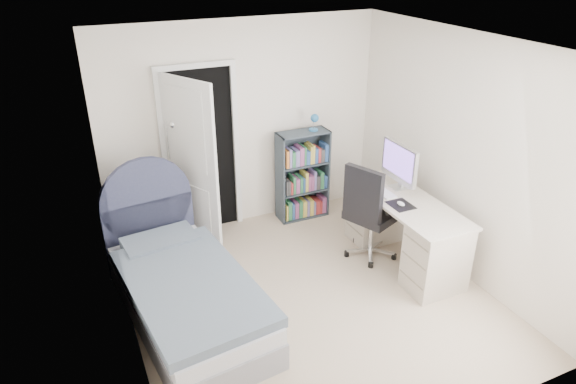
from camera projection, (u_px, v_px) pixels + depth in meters
name	position (u px, v px, depth m)	size (l,w,h in m)	color
room_shell	(312.00, 185.00, 4.65)	(3.50, 3.70, 2.60)	tan
door	(195.00, 160.00, 5.75)	(0.92, 0.75, 2.06)	black
bed	(184.00, 289.00, 4.83)	(1.22, 2.20, 1.30)	gray
nightstand	(134.00, 223.00, 5.84)	(0.36, 0.36, 0.54)	tan
floor_lamp	(176.00, 194.00, 5.92)	(0.21, 0.21, 1.50)	silver
bookcase	(303.00, 179.00, 6.51)	(0.65, 0.28, 1.37)	#38434C
desk	(404.00, 228.00, 5.61)	(0.62, 1.56, 1.28)	beige
office_chair	(369.00, 208.00, 5.58)	(0.66, 0.66, 1.14)	silver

